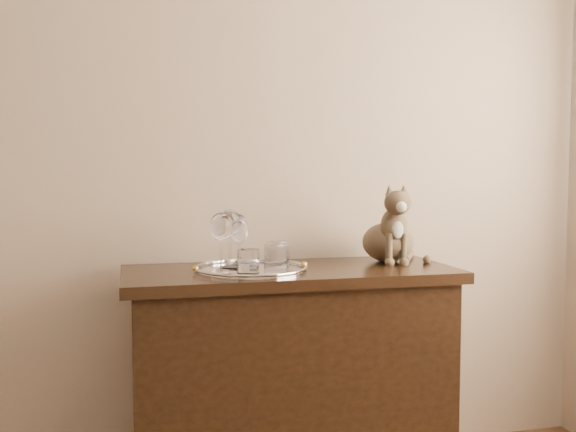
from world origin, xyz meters
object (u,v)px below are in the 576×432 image
tumbler_c (278,255)px  tumbler_b (248,261)px  cat (388,223)px  sideboard (290,383)px  tumbler_a (276,258)px  wine_glass_a (230,239)px  wine_glass_d (239,244)px  tray (251,270)px  wine_glass_b (238,239)px  wine_glass_c (221,242)px

tumbler_c → tumbler_b: bearing=-140.1°
cat → sideboard: bearing=-162.6°
sideboard → tumbler_a: bearing=-129.2°
wine_glass_a → sideboard: bearing=-3.5°
wine_glass_a → wine_glass_d: size_ratio=1.19×
tumbler_a → wine_glass_a: bearing=143.7°
sideboard → tumbler_b: (-0.18, -0.13, 0.47)m
wine_glass_a → tumbler_a: 0.19m
wine_glass_a → tumbler_c: size_ratio=2.29×
tray → tumbler_c: tumbler_c is taller
tray → tumbler_c: bearing=5.4°
wine_glass_b → tumbler_b: bearing=-90.4°
tray → wine_glass_a: bearing=147.5°
tray → wine_glass_b: wine_glass_b is taller
wine_glass_d → tumbler_a: wine_glass_d is taller
wine_glass_d → cat: size_ratio=0.58×
wine_glass_d → tumbler_a: size_ratio=1.95×
tumbler_c → cat: 0.49m
wine_glass_c → tray: bearing=18.3°
wine_glass_c → wine_glass_d: bearing=38.5°
tray → wine_glass_c: 0.16m
wine_glass_a → wine_glass_c: (-0.04, -0.08, -0.00)m
sideboard → wine_glass_c: 0.60m
tumbler_b → sideboard: bearing=35.4°
wine_glass_c → tumbler_c: (0.21, 0.05, -0.06)m
sideboard → tray: 0.46m
wine_glass_a → wine_glass_d: 0.04m
wine_glass_d → tumbler_a: bearing=-36.4°
tumbler_c → sideboard: bearing=21.8°
wine_glass_b → wine_glass_c: size_ratio=0.93×
wine_glass_d → tray: bearing=-29.7°
tumbler_a → cat: 0.53m
sideboard → tumbler_a: tumbler_a is taller
wine_glass_a → cat: cat is taller
tumbler_a → cat: size_ratio=0.30×
tray → wine_glass_b: 0.15m
wine_glass_b → wine_glass_a: bearing=-121.1°
tumbler_b → tumbler_c: (0.13, 0.11, 0.00)m
tumbler_a → tumbler_b: (-0.10, -0.03, -0.00)m
wine_glass_d → tumbler_a: (0.11, -0.08, -0.04)m
tray → cat: 0.60m
cat → tumbler_c: bearing=-161.5°
tumbler_a → tumbler_b: tumbler_a is taller
wine_glass_a → tumbler_c: wine_glass_a is taller
sideboard → tumbler_c: tumbler_c is taller
tumbler_b → wine_glass_d: bearing=94.8°
wine_glass_a → wine_glass_b: (0.04, 0.07, -0.01)m
wine_glass_a → wine_glass_b: bearing=58.9°
sideboard → wine_glass_b: (-0.18, 0.08, 0.53)m
wine_glass_c → wine_glass_b: bearing=60.4°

